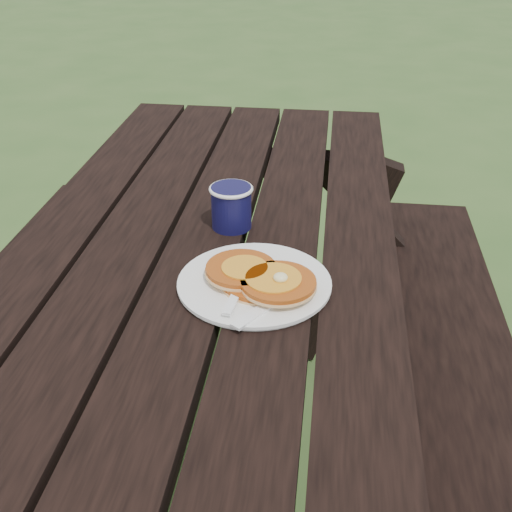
# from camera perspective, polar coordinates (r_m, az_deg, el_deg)

# --- Properties ---
(ground) EXTENTS (60.00, 60.00, 0.00)m
(ground) POSITION_cam_1_polar(r_m,az_deg,el_deg) (1.73, -3.81, -21.57)
(ground) COLOR #335123
(ground) RESTS_ON ground
(picnic_table) EXTENTS (1.36, 1.80, 0.75)m
(picnic_table) POSITION_cam_1_polar(r_m,az_deg,el_deg) (1.46, -4.31, -12.68)
(picnic_table) COLOR black
(picnic_table) RESTS_ON ground
(plate) EXTENTS (0.31, 0.31, 0.01)m
(plate) POSITION_cam_1_polar(r_m,az_deg,el_deg) (1.12, -0.14, -2.48)
(plate) COLOR white
(plate) RESTS_ON picnic_table
(pancake_stack) EXTENTS (0.19, 0.16, 0.04)m
(pancake_stack) POSITION_cam_1_polar(r_m,az_deg,el_deg) (1.10, 0.40, -1.98)
(pancake_stack) COLOR #B24E14
(pancake_stack) RESTS_ON plate
(knife) EXTENTS (0.12, 0.16, 0.00)m
(knife) POSITION_cam_1_polar(r_m,az_deg,el_deg) (1.06, 1.40, -4.18)
(knife) COLOR white
(knife) RESTS_ON plate
(fork) EXTENTS (0.05, 0.16, 0.01)m
(fork) POSITION_cam_1_polar(r_m,az_deg,el_deg) (1.07, -1.85, -3.55)
(fork) COLOR white
(fork) RESTS_ON plate
(coffee_cup) EXTENTS (0.09, 0.09, 0.09)m
(coffee_cup) POSITION_cam_1_polar(r_m,az_deg,el_deg) (1.29, -2.21, 4.61)
(coffee_cup) COLOR #0E0D36
(coffee_cup) RESTS_ON picnic_table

